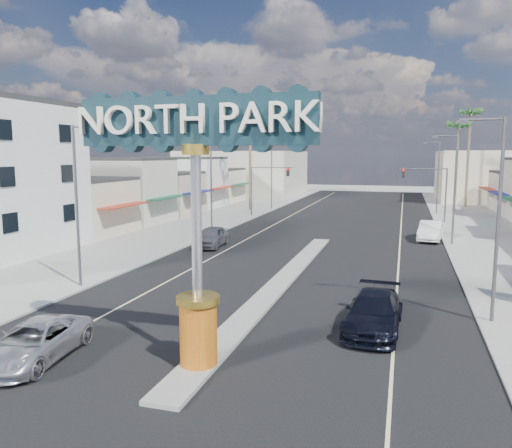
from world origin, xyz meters
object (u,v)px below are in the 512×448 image
Objects in this scene: traffic_signal_right at (429,184)px; car_parked_left at (212,237)px; streetlight_l_mid at (213,180)px; suv_left at (34,342)px; traffic_signal_left at (266,181)px; suv_right at (374,312)px; streetlight_r_mid at (453,184)px; streetlight_r_far at (437,174)px; car_parked_right at (430,231)px; palm_right_mid at (458,129)px; streetlight_r_near at (495,210)px; streetlight_l_far at (273,172)px; palm_right_far at (470,118)px; streetlight_l_near at (79,198)px; palm_left_far at (250,123)px; gateway_sign at (196,200)px.

car_parked_left is (-17.33, -20.21, -3.45)m from traffic_signal_right.
streetlight_l_mid is 1.79× the size of suv_left.
traffic_signal_left reaches higher than suv_right.
streetlight_r_mid is (1.25, -13.99, 0.79)m from traffic_signal_right.
car_parked_right is (-1.43, -19.96, -4.22)m from streetlight_r_far.
palm_right_mid is (3.82, 12.01, 6.33)m from traffic_signal_right.
streetlight_r_near reaches higher than traffic_signal_right.
streetlight_l_far is 1.00× the size of streetlight_r_mid.
streetlight_r_far is at bearing 90.00° from streetlight_r_mid.
palm_right_far is 2.74× the size of car_parked_right.
palm_left_far is at bearing 93.67° from streetlight_l_near.
streetlight_r_far is 1.66× the size of suv_right.
suv_left is at bearing -85.00° from streetlight_l_far.
traffic_signal_left is 43.37m from suv_left.
streetlight_r_near is 23.52m from car_parked_left.
streetlight_l_far is at bearing 180.00° from streetlight_r_far.
streetlight_l_mid is 28.90m from streetlight_r_near.
palm_right_far is at bearing 72.10° from traffic_signal_right.
gateway_sign is at bearing -101.78° from streetlight_r_far.
gateway_sign is at bearing -99.32° from car_parked_right.
streetlight_l_mid is at bearing 90.00° from streetlight_l_near.
palm_left_far is at bearing 116.27° from suv_right.
streetlight_l_mid is 21.16m from palm_left_far.
car_parked_right is (17.14, 8.26, 0.02)m from car_parked_left.
suv_left is (-20.97, -61.10, -11.69)m from palm_right_far.
suv_left is 0.98× the size of car_parked_right.
suv_right is (-4.80, -2.38, -4.28)m from streetlight_r_near.
palm_right_far reaches higher than streetlight_r_mid.
palm_right_mid reaches higher than gateway_sign.
gateway_sign is at bearing -74.85° from palm_left_far.
gateway_sign is 1.88× the size of car_parked_left.
traffic_signal_left is 20.53m from car_parked_left.
suv_left is at bearing -108.99° from palm_right_mid.
streetlight_r_far reaches higher than car_parked_right.
traffic_signal_right is (9.18, 42.02, -1.65)m from gateway_sign.
streetlight_r_mid is at bearing 54.39° from suv_left.
car_parked_right is (19.43, 22.04, -4.22)m from streetlight_l_near.
car_parked_left is at bearing -123.28° from palm_right_mid.
streetlight_r_far is at bearing 46.52° from streetlight_l_mid.
traffic_signal_left is at bearing 119.99° from streetlight_r_near.
streetlight_l_mid is 1.00× the size of streetlight_r_mid.
palm_left_far is 2.54× the size of car_parked_right.
car_parked_left is (-18.58, 13.78, -4.24)m from streetlight_r_near.
streetlight_l_near is at bearing 180.00° from streetlight_r_near.
palm_right_far is at bearing 65.45° from streetlight_r_far.
streetlight_l_mid is 20.87m from streetlight_r_mid.
streetlight_l_near is at bearing -86.33° from palm_left_far.
traffic_signal_right is 14.07m from streetlight_r_mid.
streetlight_r_mid is 1.79× the size of suv_left.
palm_right_far is at bearing 36.67° from traffic_signal_left.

